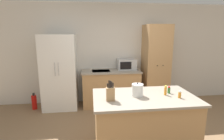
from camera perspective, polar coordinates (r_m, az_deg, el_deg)
wall_back at (r=4.72m, az=2.68°, el=5.37°), size 7.20×0.06×2.60m
refrigerator at (r=4.44m, az=-16.71°, el=-0.70°), size 0.81×0.67×1.81m
back_counter at (r=4.54m, az=-0.31°, el=-5.76°), size 1.47×0.64×0.91m
pantry_cabinet at (r=4.68m, az=14.02°, el=1.58°), size 0.61×0.62×2.05m
kitchen_island at (r=2.89m, az=10.20°, el=-16.79°), size 1.54×0.91×0.91m
microwave at (r=4.57m, az=4.78°, el=1.87°), size 0.48×0.35×0.27m
knife_block at (r=2.45m, az=-0.51°, el=-7.76°), size 0.12×0.08×0.29m
spice_bottle_tall_dark at (r=2.80m, az=17.06°, el=-6.44°), size 0.04×0.04×0.15m
spice_bottle_short_red at (r=2.75m, az=21.22°, el=-7.52°), size 0.04×0.04×0.11m
spice_bottle_amber_oil at (r=2.91m, az=18.09°, el=-6.23°), size 0.04×0.04×0.11m
kettle at (r=2.66m, az=8.30°, el=-6.50°), size 0.17×0.17×0.21m
fire_extinguisher at (r=4.76m, az=-24.04°, el=-9.52°), size 0.12×0.12×0.41m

